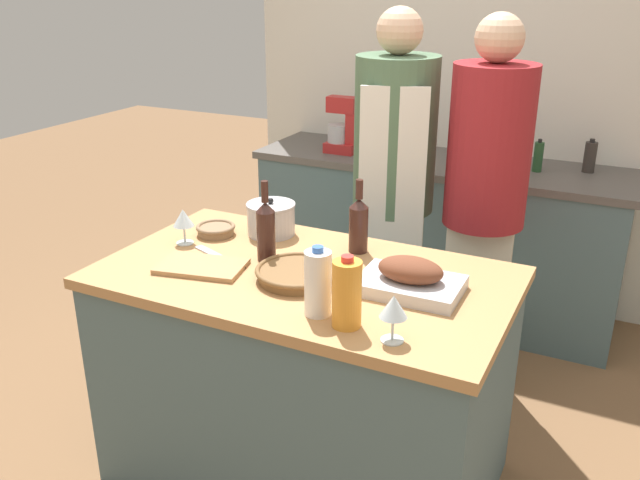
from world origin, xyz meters
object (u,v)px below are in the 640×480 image
at_px(wine_bottle_dark, 266,229).
at_px(wine_glass_right, 183,219).
at_px(condiment_bottle_short, 590,157).
at_px(person_cook_guest, 485,196).
at_px(knife_chef, 221,258).
at_px(stock_pot, 271,219).
at_px(mixing_bowl, 216,229).
at_px(juice_jug, 347,294).
at_px(cutting_board, 202,266).
at_px(stand_mixer, 342,130).
at_px(condiment_bottle_tall, 538,157).
at_px(wicker_basket, 298,273).
at_px(milk_jug, 318,283).
at_px(wine_bottle_green, 359,224).
at_px(person_cook_aproned, 393,183).
at_px(roasting_pan, 410,279).
at_px(wine_glass_left, 393,308).

height_order(wine_bottle_dark, wine_glass_right, wine_bottle_dark).
bearing_deg(condiment_bottle_short, person_cook_guest, -112.46).
distance_m(knife_chef, person_cook_guest, 1.21).
bearing_deg(knife_chef, person_cook_guest, 51.77).
bearing_deg(stock_pot, mixing_bowl, -150.81).
relative_size(mixing_bowl, juice_jug, 0.70).
xyz_separation_m(cutting_board, juice_jug, (0.64, -0.15, 0.10)).
relative_size(stock_pot, stand_mixer, 0.62).
bearing_deg(knife_chef, stand_mixer, 98.45).
relative_size(mixing_bowl, condiment_bottle_tall, 0.92).
height_order(wicker_basket, milk_jug, milk_jug).
xyz_separation_m(condiment_bottle_tall, person_cook_guest, (-0.10, -0.72, -0.02)).
xyz_separation_m(wine_bottle_green, person_cook_aproned, (-0.10, 0.64, -0.03)).
bearing_deg(cutting_board, wicker_basket, 11.63).
xyz_separation_m(roasting_pan, juice_jug, (-0.09, -0.31, 0.06)).
bearing_deg(milk_jug, wine_bottle_dark, 140.61).
bearing_deg(mixing_bowl, wine_glass_right, -112.92).
bearing_deg(person_cook_guest, wine_bottle_green, -124.38).
height_order(wicker_basket, condiment_bottle_tall, condiment_bottle_tall).
height_order(wicker_basket, wine_glass_right, wine_glass_right).
distance_m(wine_glass_right, person_cook_guest, 1.31).
xyz_separation_m(stock_pot, knife_chef, (-0.04, -0.31, -0.06)).
bearing_deg(condiment_bottle_short, wine_glass_right, -127.35).
bearing_deg(wine_glass_left, stock_pot, 141.82).
distance_m(cutting_board, person_cook_guest, 1.31).
bearing_deg(condiment_bottle_short, wine_bottle_green, -114.14).
xyz_separation_m(roasting_pan, cutting_board, (-0.73, -0.16, -0.04)).
bearing_deg(stock_pot, wine_glass_left, -38.18).
xyz_separation_m(cutting_board, person_cook_aproned, (0.34, 1.05, 0.07)).
bearing_deg(person_cook_aproned, cutting_board, -125.65).
bearing_deg(wine_glass_left, wine_bottle_green, 121.88).
bearing_deg(wine_glass_left, milk_jug, 168.68).
bearing_deg(condiment_bottle_tall, person_cook_guest, -97.96).
bearing_deg(cutting_board, person_cook_aproned, 72.11).
bearing_deg(condiment_bottle_short, mixing_bowl, -128.36).
bearing_deg(roasting_pan, cutting_board, -167.92).
distance_m(juice_jug, condiment_bottle_short, 2.09).
xyz_separation_m(wine_glass_right, person_cook_guest, (0.97, 0.88, -0.03)).
height_order(stock_pot, mixing_bowl, stock_pot).
height_order(juice_jug, milk_jug, juice_jug).
height_order(stand_mixer, person_cook_guest, person_cook_guest).
height_order(milk_jug, wine_glass_left, milk_jug).
relative_size(wine_bottle_green, condiment_bottle_short, 1.62).
bearing_deg(condiment_bottle_short, wine_bottle_dark, -118.71).
height_order(cutting_board, juice_jug, juice_jug).
bearing_deg(person_cook_guest, roasting_pan, -99.92).
distance_m(person_cook_aproned, person_cook_guest, 0.42).
distance_m(stock_pot, person_cook_guest, 0.96).
xyz_separation_m(roasting_pan, milk_jug, (-0.20, -0.28, 0.06)).
relative_size(wine_glass_right, person_cook_guest, 0.08).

